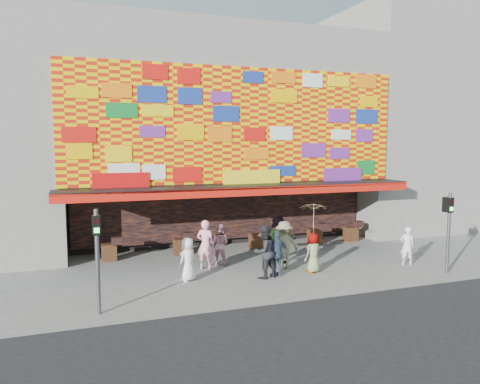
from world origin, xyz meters
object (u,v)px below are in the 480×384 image
(ped_e, at_px, (277,254))
(ped_i, at_px, (219,244))
(ped_f, at_px, (278,239))
(ped_h, at_px, (407,246))
(ped_d, at_px, (284,245))
(ped_b, at_px, (205,244))
(ped_g, at_px, (313,253))
(signal_right, at_px, (449,224))
(ped_c, at_px, (264,252))
(signal_left, at_px, (97,250))
(parasol, at_px, (314,215))
(ped_a, at_px, (188,259))

(ped_e, relative_size, ped_i, 1.02)
(ped_f, xyz_separation_m, ped_h, (4.67, -2.04, -0.19))
(ped_d, height_order, ped_e, ped_d)
(ped_b, relative_size, ped_g, 1.28)
(signal_right, bearing_deg, ped_e, 164.37)
(ped_c, bearing_deg, signal_left, -2.20)
(signal_left, xyz_separation_m, ped_c, (5.76, 1.69, -0.90))
(signal_left, xyz_separation_m, ped_g, (7.76, 1.74, -1.11))
(ped_c, distance_m, ped_d, 1.52)
(ped_b, height_order, ped_h, ped_b)
(ped_g, distance_m, parasol, 1.41)
(ped_a, relative_size, ped_d, 0.84)
(ped_b, xyz_separation_m, ped_g, (3.66, -1.81, -0.21))
(ped_b, height_order, ped_d, ped_b)
(parasol, bearing_deg, ped_h, -4.10)
(signal_left, height_order, ped_h, signal_left)
(signal_left, bearing_deg, ped_g, 12.65)
(ped_a, xyz_separation_m, ped_h, (8.66, -0.81, -0.00))
(ped_d, relative_size, parasol, 0.99)
(ped_h, height_order, parasol, parasol)
(signal_right, bearing_deg, signal_left, 180.00)
(signal_left, bearing_deg, ped_i, 39.83)
(ped_e, bearing_deg, signal_left, 0.74)
(signal_left, height_order, ped_g, signal_left)
(signal_left, height_order, ped_c, signal_left)
(ped_f, bearing_deg, ped_e, 102.19)
(ped_g, bearing_deg, ped_f, -88.37)
(ped_a, bearing_deg, signal_left, 2.96)
(ped_i, bearing_deg, ped_f, -159.82)
(signal_left, relative_size, ped_g, 2.01)
(ped_a, distance_m, ped_i, 2.41)
(ped_e, height_order, ped_f, ped_f)
(signal_right, distance_m, ped_a, 9.63)
(ped_c, xyz_separation_m, ped_g, (2.00, 0.05, -0.21))
(ped_g, bearing_deg, ped_a, -25.49)
(ped_f, relative_size, ped_i, 1.16)
(ped_b, distance_m, ped_f, 3.00)
(ped_c, height_order, ped_g, ped_c)
(signal_left, bearing_deg, ped_f, 26.21)
(ped_b, bearing_deg, ped_h, -161.14)
(ped_a, distance_m, ped_c, 2.72)
(ped_f, height_order, ped_h, ped_f)
(signal_left, xyz_separation_m, ped_i, (4.79, 3.99, -1.03))
(signal_left, relative_size, parasol, 1.61)
(signal_right, height_order, ped_f, signal_right)
(ped_a, xyz_separation_m, parasol, (4.65, -0.53, 1.39))
(signal_right, height_order, ped_h, signal_right)
(ped_c, bearing_deg, ped_d, -161.25)
(ped_b, distance_m, parasol, 4.26)
(signal_right, bearing_deg, ped_b, 156.83)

